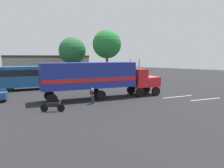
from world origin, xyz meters
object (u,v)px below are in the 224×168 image
(motorcycle, at_px, (53,106))
(parked_bus, at_px, (37,75))
(tree_right, at_px, (72,51))
(person_bystander, at_px, (93,95))
(semi_truck, at_px, (98,77))
(tree_left, at_px, (107,44))

(motorcycle, bearing_deg, parked_bus, 66.45)
(motorcycle, bearing_deg, tree_right, 48.41)
(motorcycle, distance_m, tree_right, 24.59)
(person_bystander, bearing_deg, parked_bus, 84.64)
(tree_right, bearing_deg, semi_truck, -118.61)
(tree_left, height_order, tree_right, tree_left)
(tree_left, bearing_deg, tree_right, 112.50)
(tree_left, distance_m, tree_right, 7.38)
(semi_truck, relative_size, tree_left, 1.43)
(person_bystander, bearing_deg, semi_truck, 32.72)
(parked_bus, distance_m, motorcycle, 14.56)
(semi_truck, bearing_deg, person_bystander, -147.28)
(parked_bus, height_order, tree_right, tree_right)
(motorcycle, bearing_deg, semi_truck, 10.39)
(semi_truck, relative_size, person_bystander, 8.54)
(parked_bus, distance_m, tree_right, 11.80)
(tree_left, bearing_deg, semi_truck, -140.10)
(person_bystander, relative_size, parked_bus, 0.15)
(person_bystander, xyz_separation_m, tree_right, (11.39, 18.16, 5.05))
(semi_truck, height_order, person_bystander, semi_truck)
(parked_bus, xyz_separation_m, tree_right, (10.13, 4.66, 3.88))
(semi_truck, bearing_deg, tree_right, 61.39)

